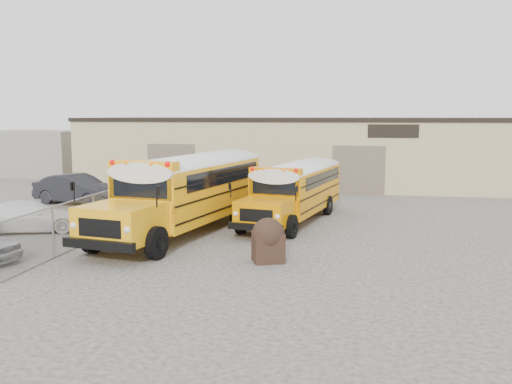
% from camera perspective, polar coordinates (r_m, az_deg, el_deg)
% --- Properties ---
extents(ground, '(120.00, 120.00, 0.00)m').
position_cam_1_polar(ground, '(21.31, -1.14, -5.45)').
color(ground, '#363331').
rests_on(ground, ground).
extents(warehouse, '(30.20, 10.20, 4.67)m').
position_cam_1_polar(warehouse, '(40.61, 4.63, 4.17)').
color(warehouse, tan).
rests_on(warehouse, ground).
extents(chainlink_fence, '(0.07, 18.07, 1.81)m').
position_cam_1_polar(chainlink_fence, '(25.77, -12.93, -1.31)').
color(chainlink_fence, gray).
rests_on(chainlink_fence, ground).
extents(distant_building_left, '(8.00, 6.00, 3.60)m').
position_cam_1_polar(distant_building_left, '(49.89, -21.17, 3.67)').
color(distant_building_left, gray).
rests_on(distant_building_left, ground).
extents(school_bus_left, '(4.69, 11.40, 3.25)m').
position_cam_1_polar(school_bus_left, '(29.96, -0.87, 2.01)').
color(school_bus_left, '#FFAB11').
rests_on(school_bus_left, ground).
extents(school_bus_right, '(3.93, 9.51, 2.71)m').
position_cam_1_polar(school_bus_right, '(31.74, 6.99, 1.70)').
color(school_bus_right, orange).
rests_on(school_bus_right, ground).
extents(tarp_bundle, '(1.24, 1.18, 1.48)m').
position_cam_1_polar(tarp_bundle, '(18.95, 1.22, -4.76)').
color(tarp_bundle, black).
rests_on(tarp_bundle, ground).
extents(car_white, '(4.78, 3.32, 1.28)m').
position_cam_1_polar(car_white, '(25.65, -21.67, -2.29)').
color(car_white, white).
rests_on(car_white, ground).
extents(car_dark, '(5.27, 2.89, 1.65)m').
position_cam_1_polar(car_dark, '(32.69, -17.43, 0.27)').
color(car_dark, black).
rests_on(car_dark, ground).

